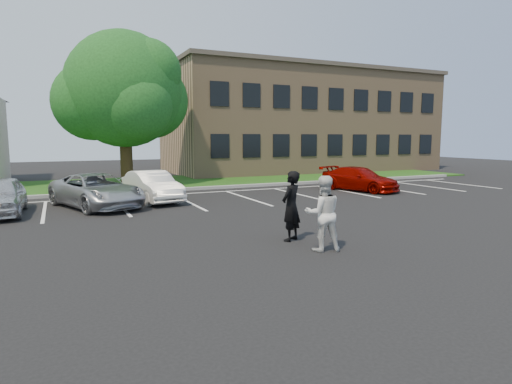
# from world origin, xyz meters

# --- Properties ---
(ground_plane) EXTENTS (90.00, 90.00, 0.00)m
(ground_plane) POSITION_xyz_m (0.00, 0.00, 0.00)
(ground_plane) COLOR black
(ground_plane) RESTS_ON ground
(curb) EXTENTS (40.00, 0.30, 0.15)m
(curb) POSITION_xyz_m (0.00, 12.00, 0.07)
(curb) COLOR gray
(curb) RESTS_ON ground
(grass_strip) EXTENTS (44.00, 8.00, 0.08)m
(grass_strip) POSITION_xyz_m (0.00, 16.00, 0.04)
(grass_strip) COLOR #164711
(grass_strip) RESTS_ON ground
(stall_lines) EXTENTS (34.00, 5.36, 0.01)m
(stall_lines) POSITION_xyz_m (1.40, 8.95, 0.01)
(stall_lines) COLOR white
(stall_lines) RESTS_ON ground
(office_building) EXTENTS (22.40, 10.40, 8.30)m
(office_building) POSITION_xyz_m (14.00, 21.99, 4.16)
(office_building) COLOR #A3825E
(office_building) RESTS_ON ground
(tree) EXTENTS (7.80, 7.20, 8.80)m
(tree) POSITION_xyz_m (-1.28, 16.19, 5.35)
(tree) COLOR black
(tree) RESTS_ON ground
(man_black_suit) EXTENTS (0.83, 0.75, 1.89)m
(man_black_suit) POSITION_xyz_m (0.60, 0.04, 0.95)
(man_black_suit) COLOR black
(man_black_suit) RESTS_ON ground
(man_white_shirt) EXTENTS (1.07, 0.94, 1.86)m
(man_white_shirt) POSITION_xyz_m (0.79, -1.19, 0.93)
(man_white_shirt) COLOR silver
(man_white_shirt) RESTS_ON ground
(car_silver_minivan) EXTENTS (3.79, 5.33, 1.35)m
(car_silver_minivan) POSITION_xyz_m (-3.69, 8.14, 0.67)
(car_silver_minivan) COLOR #AEB1B6
(car_silver_minivan) RESTS_ON ground
(car_white_sedan) EXTENTS (2.08, 4.23, 1.33)m
(car_white_sedan) POSITION_xyz_m (-1.37, 8.76, 0.67)
(car_white_sedan) COLOR white
(car_white_sedan) RESTS_ON ground
(car_red_compact) EXTENTS (3.00, 4.58, 1.23)m
(car_red_compact) POSITION_xyz_m (9.25, 8.04, 0.62)
(car_red_compact) COLOR #820500
(car_red_compact) RESTS_ON ground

